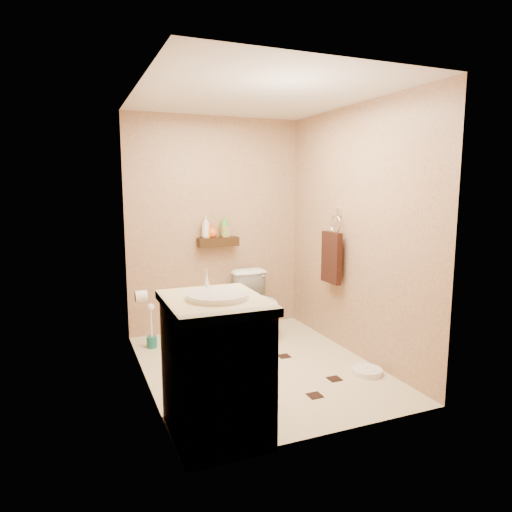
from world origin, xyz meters
name	(u,v)px	position (x,y,z in m)	size (l,w,h in m)	color
ground	(258,366)	(0.00, 0.00, 0.00)	(2.50, 2.50, 0.00)	beige
wall_back	(216,225)	(0.00, 1.25, 1.20)	(2.00, 0.04, 2.40)	tan
wall_front	(334,257)	(0.00, -1.25, 1.20)	(2.00, 0.04, 2.40)	tan
wall_left	(143,242)	(-1.00, 0.00, 1.20)	(0.04, 2.50, 2.40)	tan
wall_right	(354,232)	(1.00, 0.00, 1.20)	(0.04, 2.50, 2.40)	tan
ceiling	(258,95)	(0.00, 0.00, 2.40)	(2.00, 2.50, 0.02)	silver
wall_shelf	(218,242)	(0.00, 1.17, 1.02)	(0.46, 0.14, 0.10)	#36220E
floor_accents	(259,367)	(0.00, -0.03, 0.00)	(1.21, 1.42, 0.01)	black
toilet	(259,304)	(0.35, 0.83, 0.35)	(0.39, 0.68, 0.70)	white
vanity	(215,365)	(-0.70, -0.95, 0.48)	(0.63, 0.77, 1.07)	brown
bathroom_scale	(367,371)	(0.82, -0.53, 0.03)	(0.29, 0.29, 0.05)	white
toilet_brush	(152,332)	(-0.82, 0.87, 0.16)	(0.11, 0.11, 0.46)	#186359
towel_ring	(332,255)	(0.91, 0.25, 0.95)	(0.12, 0.30, 0.76)	silver
toilet_paper	(141,296)	(-0.94, 0.65, 0.60)	(0.12, 0.11, 0.12)	white
bottle_a	(206,227)	(-0.14, 1.17, 1.19)	(0.09, 0.09, 0.24)	white
bottle_b	(208,231)	(-0.12, 1.17, 1.14)	(0.07, 0.07, 0.15)	gold
bottle_c	(212,231)	(-0.07, 1.17, 1.15)	(0.12, 0.12, 0.15)	#E6551B
bottle_d	(224,226)	(0.08, 1.17, 1.19)	(0.09, 0.09, 0.24)	green
bottle_e	(225,229)	(0.08, 1.17, 1.16)	(0.08, 0.08, 0.18)	#C77B42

